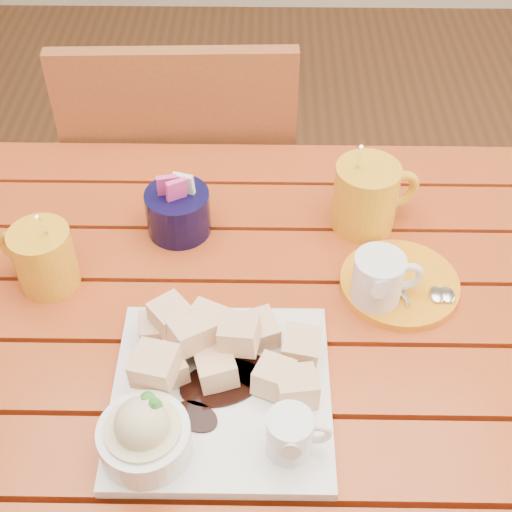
{
  "coord_description": "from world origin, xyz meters",
  "views": [
    {
      "loc": [
        0.02,
        -0.66,
        1.52
      ],
      "look_at": [
        0.01,
        0.04,
        0.82
      ],
      "focal_mm": 50.0,
      "sensor_mm": 36.0,
      "label": 1
    }
  ],
  "objects_px": {
    "orange_saucer": "(401,283)",
    "dessert_plate": "(205,392)",
    "coffee_mug_left": "(43,257)",
    "chair_far": "(190,193)",
    "table": "(247,357)",
    "coffee_mug_right": "(367,195)"
  },
  "relations": [
    {
      "from": "orange_saucer",
      "to": "dessert_plate",
      "type": "bearing_deg",
      "value": -142.16
    },
    {
      "from": "coffee_mug_left",
      "to": "orange_saucer",
      "type": "distance_m",
      "value": 0.52
    },
    {
      "from": "dessert_plate",
      "to": "coffee_mug_left",
      "type": "xyz_separation_m",
      "value": [
        -0.25,
        0.21,
        0.02
      ]
    },
    {
      "from": "coffee_mug_right",
      "to": "dessert_plate",
      "type": "bearing_deg",
      "value": -141.93
    },
    {
      "from": "chair_far",
      "to": "dessert_plate",
      "type": "bearing_deg",
      "value": 95.59
    },
    {
      "from": "coffee_mug_right",
      "to": "chair_far",
      "type": "height_order",
      "value": "chair_far"
    },
    {
      "from": "chair_far",
      "to": "table",
      "type": "bearing_deg",
      "value": 102.51
    },
    {
      "from": "coffee_mug_left",
      "to": "coffee_mug_right",
      "type": "bearing_deg",
      "value": 40.19
    },
    {
      "from": "dessert_plate",
      "to": "coffee_mug_left",
      "type": "relative_size",
      "value": 1.9
    },
    {
      "from": "dessert_plate",
      "to": "coffee_mug_left",
      "type": "distance_m",
      "value": 0.33
    },
    {
      "from": "coffee_mug_left",
      "to": "chair_far",
      "type": "bearing_deg",
      "value": 97.07
    },
    {
      "from": "coffee_mug_left",
      "to": "chair_far",
      "type": "relative_size",
      "value": 0.16
    },
    {
      "from": "coffee_mug_left",
      "to": "chair_far",
      "type": "height_order",
      "value": "chair_far"
    },
    {
      "from": "table",
      "to": "coffee_mug_left",
      "type": "relative_size",
      "value": 8.25
    },
    {
      "from": "coffee_mug_left",
      "to": "coffee_mug_right",
      "type": "distance_m",
      "value": 0.49
    },
    {
      "from": "table",
      "to": "coffee_mug_left",
      "type": "distance_m",
      "value": 0.34
    },
    {
      "from": "coffee_mug_left",
      "to": "table",
      "type": "bearing_deg",
      "value": 13.82
    },
    {
      "from": "table",
      "to": "orange_saucer",
      "type": "xyz_separation_m",
      "value": [
        0.22,
        0.05,
        0.11
      ]
    },
    {
      "from": "table",
      "to": "orange_saucer",
      "type": "relative_size",
      "value": 6.9
    },
    {
      "from": "orange_saucer",
      "to": "coffee_mug_right",
      "type": "bearing_deg",
      "value": 106.48
    },
    {
      "from": "dessert_plate",
      "to": "coffee_mug_right",
      "type": "height_order",
      "value": "coffee_mug_right"
    },
    {
      "from": "dessert_plate",
      "to": "orange_saucer",
      "type": "bearing_deg",
      "value": 37.84
    }
  ]
}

